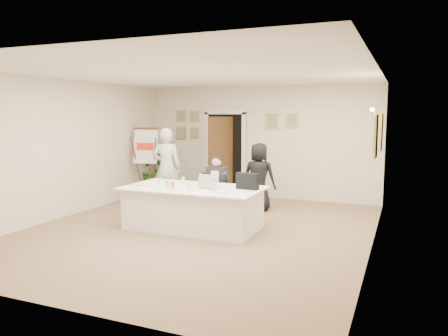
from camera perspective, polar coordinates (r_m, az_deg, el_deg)
floor at (r=8.06m, az=-3.38°, el=-8.09°), size 7.00×7.00×0.00m
ceiling at (r=7.81m, az=-3.53°, el=12.16°), size 6.00×7.00×0.02m
wall_back at (r=11.05m, az=4.56°, el=3.38°), size 6.00×0.10×2.80m
wall_front at (r=4.93m, az=-21.62°, el=-1.63°), size 6.00×0.10×2.80m
wall_left at (r=9.51m, az=-19.92°, el=2.40°), size 0.10×7.00×2.80m
wall_right at (r=7.03m, az=19.08°, el=0.93°), size 0.10×7.00×2.80m
doorway at (r=11.22m, az=-0.03°, el=1.63°), size 1.14×0.86×2.20m
pictures_back_wall at (r=11.28m, az=0.65°, el=5.77°), size 3.40×0.06×0.80m
pictures_right_wall at (r=8.20m, az=19.51°, el=4.19°), size 0.06×2.20×0.80m
wall_sconce at (r=8.20m, az=19.12°, el=6.65°), size 0.20×0.30×0.24m
conference_table at (r=8.07m, az=-4.05°, el=-5.20°), size 2.53×1.35×0.78m
seated_man at (r=8.82m, az=-1.03°, el=-2.50°), size 0.66×0.69×1.28m
flip_chart at (r=11.13m, az=-10.00°, el=0.24°), size 0.63×0.45×1.73m
standing_man at (r=10.01m, az=-7.51°, el=0.08°), size 0.73×0.55×1.80m
standing_woman at (r=9.55m, az=4.58°, el=-1.16°), size 0.73×0.48×1.49m
potted_palm at (r=11.98m, az=-8.83°, el=0.07°), size 1.20×1.04×1.32m
laptop at (r=7.91m, az=-2.01°, el=-1.59°), size 0.41×0.43×0.28m
laptop_bag at (r=7.75m, az=3.08°, el=-1.73°), size 0.43×0.17×0.29m
paper_stack at (r=7.48m, az=-0.42°, el=-3.07°), size 0.28×0.20×0.03m
plate_left at (r=8.23m, az=-10.93°, el=-2.30°), size 0.24×0.24×0.01m
plate_mid at (r=7.89m, az=-8.75°, el=-2.66°), size 0.25×0.25×0.01m
plate_near at (r=7.70m, az=-6.57°, el=-2.87°), size 0.22×0.22×0.01m
glass_a at (r=8.24m, az=-8.35°, el=-1.80°), size 0.08×0.08×0.14m
glass_b at (r=7.66m, az=-4.55°, el=-2.41°), size 0.08×0.08×0.14m
glass_c at (r=7.49m, az=-1.25°, el=-2.62°), size 0.07×0.07×0.14m
glass_d at (r=8.33m, az=-5.37°, el=-1.66°), size 0.07×0.07×0.14m
oj_glass at (r=7.82m, az=-6.72°, el=-2.29°), size 0.07×0.07×0.13m
steel_jug at (r=8.03m, az=-7.40°, el=-2.12°), size 0.10×0.10×0.11m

